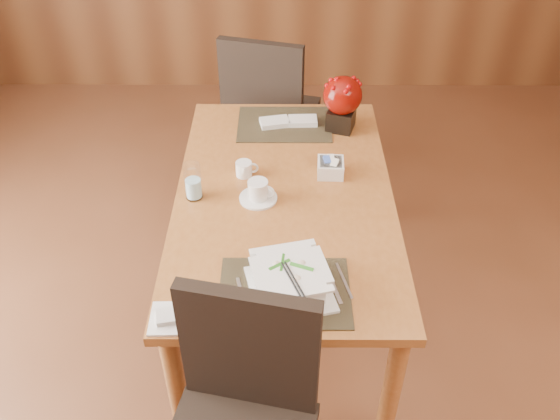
{
  "coord_description": "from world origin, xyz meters",
  "views": [
    {
      "loc": [
        -0.01,
        -1.34,
        2.26
      ],
      "look_at": [
        -0.02,
        0.35,
        0.87
      ],
      "focal_mm": 38.0,
      "sensor_mm": 36.0,
      "label": 1
    }
  ],
  "objects_px": {
    "coffee_cup": "(258,192)",
    "sugar_caddy": "(330,168)",
    "dining_table": "(284,212)",
    "soup_setting": "(290,281)",
    "creamer_jug": "(244,169)",
    "far_chair": "(268,108)",
    "bread_plate": "(172,319)",
    "berry_decor": "(342,100)",
    "near_chair": "(241,416)",
    "water_glass": "(193,181)"
  },
  "relations": [
    {
      "from": "soup_setting",
      "to": "bread_plate",
      "type": "bearing_deg",
      "value": -175.76
    },
    {
      "from": "creamer_jug",
      "to": "far_chair",
      "type": "height_order",
      "value": "far_chair"
    },
    {
      "from": "water_glass",
      "to": "creamer_jug",
      "type": "bearing_deg",
      "value": 38.25
    },
    {
      "from": "soup_setting",
      "to": "berry_decor",
      "type": "height_order",
      "value": "berry_decor"
    },
    {
      "from": "coffee_cup",
      "to": "sugar_caddy",
      "type": "xyz_separation_m",
      "value": [
        0.31,
        0.18,
        -0.0
      ]
    },
    {
      "from": "dining_table",
      "to": "sugar_caddy",
      "type": "relative_size",
      "value": 13.53
    },
    {
      "from": "bread_plate",
      "to": "near_chair",
      "type": "xyz_separation_m",
      "value": [
        0.23,
        -0.23,
        -0.19
      ]
    },
    {
      "from": "coffee_cup",
      "to": "berry_decor",
      "type": "height_order",
      "value": "berry_decor"
    },
    {
      "from": "dining_table",
      "to": "near_chair",
      "type": "xyz_separation_m",
      "value": [
        -0.14,
        -0.9,
        -0.09
      ]
    },
    {
      "from": "dining_table",
      "to": "water_glass",
      "type": "bearing_deg",
      "value": -176.74
    },
    {
      "from": "water_glass",
      "to": "berry_decor",
      "type": "distance_m",
      "value": 0.84
    },
    {
      "from": "coffee_cup",
      "to": "bread_plate",
      "type": "bearing_deg",
      "value": -112.42
    },
    {
      "from": "soup_setting",
      "to": "creamer_jug",
      "type": "relative_size",
      "value": 3.64
    },
    {
      "from": "dining_table",
      "to": "sugar_caddy",
      "type": "bearing_deg",
      "value": 35.76
    },
    {
      "from": "dining_table",
      "to": "berry_decor",
      "type": "height_order",
      "value": "berry_decor"
    },
    {
      "from": "berry_decor",
      "to": "bread_plate",
      "type": "relative_size",
      "value": 1.9
    },
    {
      "from": "sugar_caddy",
      "to": "bread_plate",
      "type": "distance_m",
      "value": 0.99
    },
    {
      "from": "water_glass",
      "to": "far_chair",
      "type": "height_order",
      "value": "far_chair"
    },
    {
      "from": "coffee_cup",
      "to": "sugar_caddy",
      "type": "distance_m",
      "value": 0.35
    },
    {
      "from": "water_glass",
      "to": "sugar_caddy",
      "type": "height_order",
      "value": "water_glass"
    },
    {
      "from": "dining_table",
      "to": "soup_setting",
      "type": "relative_size",
      "value": 4.57
    },
    {
      "from": "dining_table",
      "to": "berry_decor",
      "type": "distance_m",
      "value": 0.63
    },
    {
      "from": "creamer_jug",
      "to": "far_chair",
      "type": "bearing_deg",
      "value": 81.0
    },
    {
      "from": "soup_setting",
      "to": "near_chair",
      "type": "xyz_separation_m",
      "value": [
        -0.15,
        -0.36,
        -0.24
      ]
    },
    {
      "from": "sugar_caddy",
      "to": "berry_decor",
      "type": "relative_size",
      "value": 0.41
    },
    {
      "from": "soup_setting",
      "to": "creamer_jug",
      "type": "distance_m",
      "value": 0.71
    },
    {
      "from": "water_glass",
      "to": "bread_plate",
      "type": "bearing_deg",
      "value": -90.0
    },
    {
      "from": "berry_decor",
      "to": "far_chair",
      "type": "bearing_deg",
      "value": 125.64
    },
    {
      "from": "dining_table",
      "to": "creamer_jug",
      "type": "height_order",
      "value": "creamer_jug"
    },
    {
      "from": "dining_table",
      "to": "coffee_cup",
      "type": "distance_m",
      "value": 0.18
    },
    {
      "from": "soup_setting",
      "to": "water_glass",
      "type": "xyz_separation_m",
      "value": [
        -0.39,
        0.52,
        0.03
      ]
    },
    {
      "from": "creamer_jug",
      "to": "bread_plate",
      "type": "xyz_separation_m",
      "value": [
        -0.2,
        -0.8,
        -0.03
      ]
    },
    {
      "from": "berry_decor",
      "to": "near_chair",
      "type": "distance_m",
      "value": 1.52
    },
    {
      "from": "dining_table",
      "to": "water_glass",
      "type": "relative_size",
      "value": 9.25
    },
    {
      "from": "water_glass",
      "to": "near_chair",
      "type": "bearing_deg",
      "value": -75.2
    },
    {
      "from": "creamer_jug",
      "to": "bread_plate",
      "type": "distance_m",
      "value": 0.83
    },
    {
      "from": "berry_decor",
      "to": "far_chair",
      "type": "relative_size",
      "value": 0.26
    },
    {
      "from": "dining_table",
      "to": "soup_setting",
      "type": "xyz_separation_m",
      "value": [
        0.02,
        -0.55,
        0.15
      ]
    },
    {
      "from": "bread_plate",
      "to": "far_chair",
      "type": "relative_size",
      "value": 0.14
    },
    {
      "from": "soup_setting",
      "to": "bread_plate",
      "type": "xyz_separation_m",
      "value": [
        -0.39,
        -0.12,
        -0.05
      ]
    },
    {
      "from": "sugar_caddy",
      "to": "berry_decor",
      "type": "bearing_deg",
      "value": 79.16
    },
    {
      "from": "berry_decor",
      "to": "sugar_caddy",
      "type": "bearing_deg",
      "value": -100.84
    },
    {
      "from": "coffee_cup",
      "to": "sugar_caddy",
      "type": "bearing_deg",
      "value": 30.0
    },
    {
      "from": "sugar_caddy",
      "to": "far_chair",
      "type": "relative_size",
      "value": 0.11
    },
    {
      "from": "soup_setting",
      "to": "sugar_caddy",
      "type": "distance_m",
      "value": 0.71
    },
    {
      "from": "creamer_jug",
      "to": "bread_plate",
      "type": "height_order",
      "value": "creamer_jug"
    },
    {
      "from": "dining_table",
      "to": "sugar_caddy",
      "type": "xyz_separation_m",
      "value": [
        0.2,
        0.14,
        0.13
      ]
    },
    {
      "from": "sugar_caddy",
      "to": "water_glass",
      "type": "bearing_deg",
      "value": -163.94
    },
    {
      "from": "soup_setting",
      "to": "creamer_jug",
      "type": "height_order",
      "value": "soup_setting"
    },
    {
      "from": "berry_decor",
      "to": "bread_plate",
      "type": "height_order",
      "value": "berry_decor"
    }
  ]
}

